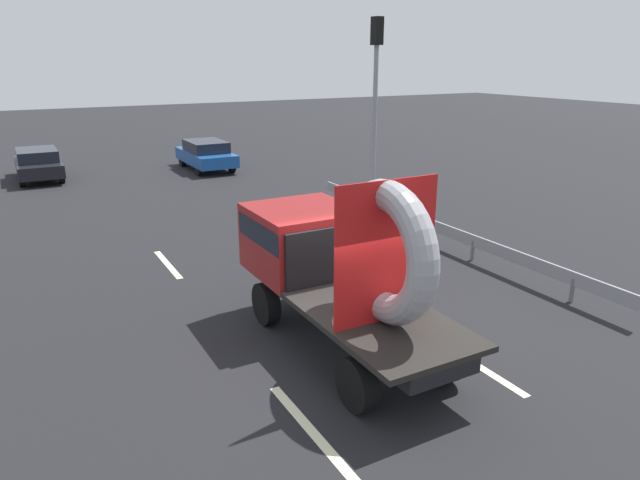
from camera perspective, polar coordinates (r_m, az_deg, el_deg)
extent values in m
plane|color=black|center=(10.69, 4.15, -11.42)|extent=(120.00, 120.00, 0.00)
cylinder|color=black|center=(11.72, -5.40, -6.32)|extent=(0.28, 0.87, 0.87)
cylinder|color=black|center=(12.43, 1.81, -4.80)|extent=(0.28, 0.87, 0.87)
cylinder|color=black|center=(9.03, 3.70, -14.15)|extent=(0.28, 0.87, 0.87)
cylinder|color=black|center=(9.94, 12.16, -11.36)|extent=(0.28, 0.87, 0.87)
cube|color=black|center=(10.50, 2.66, -6.66)|extent=(1.30, 5.48, 0.25)
cube|color=maroon|center=(11.62, -1.74, 0.03)|extent=(2.00, 2.02, 1.35)
cube|color=black|center=(11.49, -1.64, 1.37)|extent=(2.02, 1.92, 0.44)
cube|color=black|center=(9.66, 5.84, -7.86)|extent=(2.00, 3.46, 0.10)
cube|color=black|center=(10.74, 0.86, -1.61)|extent=(1.80, 0.08, 1.10)
torus|color=#9E9EA3|center=(9.09, 6.62, -1.25)|extent=(0.49, 2.34, 2.34)
cube|color=red|center=(9.09, 6.62, -1.25)|extent=(1.90, 0.03, 2.34)
cylinder|color=black|center=(29.59, -13.59, 7.80)|extent=(0.22, 0.65, 0.65)
cylinder|color=black|center=(30.05, -10.66, 8.14)|extent=(0.22, 0.65, 0.65)
cylinder|color=black|center=(27.01, -11.98, 6.99)|extent=(0.22, 0.65, 0.65)
cylinder|color=black|center=(27.51, -8.82, 7.36)|extent=(0.22, 0.65, 0.65)
cube|color=#194C99|center=(28.48, -11.32, 8.15)|extent=(1.83, 4.26, 0.56)
cube|color=black|center=(28.30, -11.32, 9.18)|extent=(1.64, 2.39, 0.51)
cylinder|color=gray|center=(20.45, 5.44, 10.95)|extent=(0.16, 0.16, 5.60)
cube|color=black|center=(20.33, 5.73, 20.08)|extent=(0.30, 0.36, 0.90)
sphere|color=red|center=(20.44, 6.17, 20.84)|extent=(0.20, 0.20, 0.20)
cube|color=gray|center=(16.82, 11.44, 1.36)|extent=(0.06, 12.52, 0.32)
cylinder|color=slate|center=(13.89, 23.90, -4.62)|extent=(0.10, 0.10, 0.55)
cylinder|color=slate|center=(15.81, 15.01, -1.02)|extent=(0.10, 0.10, 0.55)
cylinder|color=slate|center=(18.07, 8.21, 1.76)|extent=(0.10, 0.10, 0.55)
cylinder|color=slate|center=(20.55, 2.97, 3.88)|extent=(0.10, 0.10, 0.55)
cube|color=beige|center=(8.69, -0.38, -19.02)|extent=(0.16, 2.90, 0.01)
cube|color=beige|center=(15.58, -14.97, -2.35)|extent=(0.16, 2.36, 0.01)
cube|color=beige|center=(10.79, 15.03, -11.73)|extent=(0.16, 2.50, 0.01)
cube|color=beige|center=(16.63, -3.38, -0.48)|extent=(0.16, 2.99, 0.01)
cylinder|color=black|center=(29.81, -27.88, 6.30)|extent=(0.22, 0.63, 0.63)
cylinder|color=black|center=(29.88, -24.93, 6.73)|extent=(0.22, 0.63, 0.63)
cylinder|color=black|center=(27.19, -27.67, 5.40)|extent=(0.22, 0.63, 0.63)
cylinder|color=black|center=(27.26, -24.43, 5.87)|extent=(0.22, 0.63, 0.63)
cube|color=black|center=(28.48, -26.31, 6.63)|extent=(1.79, 4.17, 0.55)
cube|color=black|center=(28.30, -26.44, 7.63)|extent=(1.61, 2.33, 0.50)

